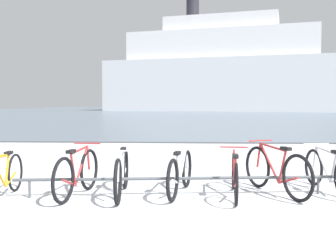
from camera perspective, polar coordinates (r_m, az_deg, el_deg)
The scene contains 10 objects.
ground at distance 58.24m, azimuth 2.75°, elevation 1.98°, with size 80.00×132.00×0.08m.
bike_rack at distance 6.27m, azimuth 1.27°, elevation -7.73°, with size 5.10×0.58×0.31m.
bicycle_0 at distance 6.59m, azimuth -22.87°, elevation -6.84°, with size 0.46×1.65×0.75m.
bicycle_1 at distance 6.39m, azimuth -13.07°, elevation -6.73°, with size 0.46×1.65×0.81m.
bicycle_2 at distance 6.29m, azimuth -6.75°, elevation -6.91°, with size 0.46×1.78×0.79m.
bicycle_3 at distance 6.39m, azimuth 1.81°, elevation -6.83°, with size 0.51×1.70×0.76m.
bicycle_4 at distance 6.29m, azimuth 9.70°, elevation -7.09°, with size 0.46×1.73×0.75m.
bicycle_5 at distance 6.62m, azimuth 15.45°, elevation -6.31°, with size 0.77×1.67×0.84m.
bicycle_6 at distance 7.06m, azimuth 22.31°, elevation -6.11°, with size 0.46×1.69×0.77m.
ferry_ship at distance 68.49m, azimuth 8.42°, elevation 7.73°, with size 43.17×21.94×19.67m.
Camera 1 is at (0.16, -4.32, 1.49)m, focal length 41.83 mm.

